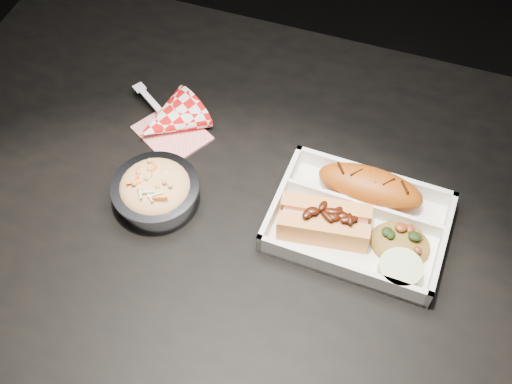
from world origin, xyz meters
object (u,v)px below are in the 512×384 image
at_px(foil_coleslaw_cup, 156,190).
at_px(napkin_fork, 168,121).
at_px(food_tray, 358,224).
at_px(hotdog, 324,221).
at_px(fried_pastry, 370,187).
at_px(dining_table, 260,234).

relative_size(foil_coleslaw_cup, napkin_fork, 0.78).
distance_m(food_tray, foil_coleslaw_cup, 0.30).
xyz_separation_m(food_tray, napkin_fork, (-0.34, 0.09, 0.01)).
xyz_separation_m(hotdog, napkin_fork, (-0.30, 0.11, -0.02)).
bearing_deg(food_tray, foil_coleslaw_cup, -167.80).
bearing_deg(hotdog, foil_coleslaw_cup, 178.09).
distance_m(fried_pastry, foil_coleslaw_cup, 0.32).
xyz_separation_m(fried_pastry, foil_coleslaw_cup, (-0.30, -0.11, -0.00)).
xyz_separation_m(dining_table, hotdog, (0.10, -0.02, 0.12)).
bearing_deg(fried_pastry, napkin_fork, 174.45).
bearing_deg(foil_coleslaw_cup, food_tray, 10.11).
xyz_separation_m(fried_pastry, napkin_fork, (-0.34, 0.03, -0.02)).
bearing_deg(hotdog, napkin_fork, 150.70).
relative_size(dining_table, hotdog, 8.73).
distance_m(hotdog, napkin_fork, 0.32).
height_order(food_tray, hotdog, hotdog).
height_order(dining_table, napkin_fork, napkin_fork).
bearing_deg(napkin_fork, food_tray, 19.66).
xyz_separation_m(dining_table, napkin_fork, (-0.19, 0.09, 0.11)).
distance_m(food_tray, fried_pastry, 0.06).
height_order(dining_table, foil_coleslaw_cup, foil_coleslaw_cup).
xyz_separation_m(fried_pastry, hotdog, (-0.05, -0.08, 0.00)).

